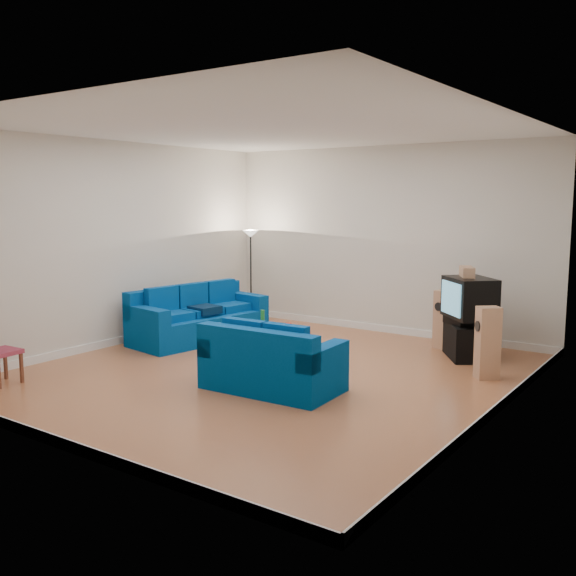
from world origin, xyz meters
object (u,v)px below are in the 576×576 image
Objects in this scene: tv_stand at (465,341)px; television at (469,298)px; sofa_loveseat at (270,366)px; sofa_three_seat at (197,321)px; coffee_table at (271,333)px.

television is (0.05, -0.04, 0.65)m from tv_stand.
tv_stand is (1.37, 2.92, -0.05)m from sofa_loveseat.
television is at bearing 60.98° from sofa_loveseat.
television is (1.42, 2.88, 0.59)m from sofa_loveseat.
tv_stand is 0.65m from television.
sofa_three_seat is 4.33m from television.
sofa_three_seat reaches higher than coffee_table.
sofa_three_seat is at bearing -105.61° from tv_stand.
television reaches higher than tv_stand.
tv_stand is at bearing 62.14° from sofa_loveseat.
coffee_table is 2.84m from tv_stand.
television is at bearing 20.58° from tv_stand.
sofa_three_seat is 4.26m from tv_stand.
sofa_three_seat is at bearing 175.86° from coffee_table.
sofa_loveseat is at bearing -71.63° from television.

